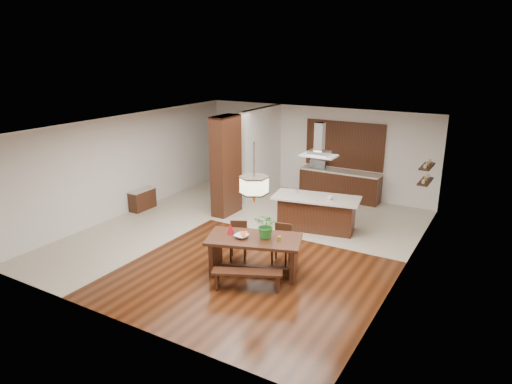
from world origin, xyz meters
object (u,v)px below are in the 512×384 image
Objects in this scene: dining_chair_right at (281,244)px; hallway_console at (142,199)px; dining_table at (254,247)px; kitchen_island at (316,213)px; dining_bench at (247,280)px; microwave at (318,163)px; fruit_bowl at (241,236)px; island_cup at (330,198)px; dining_chair_left at (238,241)px; range_hood at (320,140)px; pendant_lantern at (254,173)px; foliage_plant at (267,226)px.

hallway_console is at bearing 156.82° from dining_chair_right.
dining_chair_right is at bearing 69.88° from dining_table.
kitchen_island reaches higher than hallway_console.
microwave reaches higher than dining_bench.
fruit_bowl is at bearing 131.14° from dining_bench.
dining_bench is 10.58× the size of island_cup.
dining_chair_left is 0.98× the size of range_hood.
pendant_lantern is at bearing -100.83° from island_cup.
fruit_bowl is (-0.23, -0.14, -1.38)m from pendant_lantern.
island_cup is (0.32, 3.61, 0.79)m from dining_bench.
hallway_console is 0.99× the size of dining_chair_left.
island_cup is at bearing 84.87° from dining_bench.
dining_table is at bearing -93.26° from range_hood.
pendant_lantern reaches higher than dining_chair_right.
hallway_console is 1.61× the size of foliage_plant.
hallway_console is at bearing 159.55° from dining_table.
hallway_console is 5.75m from range_hood.
dining_chair_right reaches higher than dining_table.
dining_bench is 2.60× the size of foliage_plant.
island_cup is at bearing -22.05° from kitchen_island.
fruit_bowl is at bearing -104.48° from island_cup.
dining_bench is (0.24, -0.68, -0.41)m from dining_table.
hallway_console is at bearing 134.51° from dining_chair_left.
dining_table is at bearing -150.44° from foliage_plant.
range_hood reaches higher than foliage_plant.
island_cup is (0.33, 2.80, -0.11)m from foliage_plant.
dining_bench is at bearing -102.44° from dining_chair_right.
dining_bench is at bearing -89.53° from foliage_plant.
dining_chair_left is at bearing -101.39° from microwave.
island_cup is at bearing 79.17° from dining_table.
dining_chair_right is 0.37× the size of kitchen_island.
dining_chair_right is at bearing -90.96° from microwave.
island_cup reaches higher than hallway_console.
kitchen_island is 17.98× the size of island_cup.
fruit_bowl reaches higher than hallway_console.
kitchen_island reaches higher than dining_table.
dining_chair_left is 0.68× the size of pendant_lantern.
kitchen_island reaches higher than dining_bench.
dining_table is 5.99m from microwave.
dining_chair_left is (-0.91, 1.09, 0.24)m from dining_bench.
hallway_console is 0.40× the size of dining_table.
fruit_bowl is 3.20m from kitchen_island.
dining_table is 0.80m from dining_chair_right.
dining_chair_left is 2.73m from kitchen_island.
dining_bench is at bearing -25.87° from hallway_console.
pendant_lantern reaches higher than island_cup.
dining_chair_right is 1.00× the size of range_hood.
dining_bench is 6.74m from microwave.
kitchen_island is at bearing 12.21° from hallway_console.
dining_chair_right is (0.03, 1.42, 0.25)m from dining_bench.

